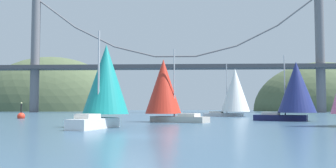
# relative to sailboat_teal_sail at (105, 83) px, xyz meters

# --- Properties ---
(ground_plane) EXTENTS (360.00, 360.00, 0.00)m
(ground_plane) POSITION_rel_sailboat_teal_sail_xyz_m (3.72, -8.89, -3.68)
(ground_plane) COLOR #385670
(headland_left) EXTENTS (63.57, 44.00, 46.80)m
(headland_left) POSITION_rel_sailboat_teal_sail_xyz_m (-51.28, 126.11, -3.68)
(headland_left) COLOR #4C5B3D
(headland_left) RESTS_ON ground_plane
(headland_right) EXTENTS (55.50, 44.00, 41.00)m
(headland_right) POSITION_rel_sailboat_teal_sail_xyz_m (63.72, 126.11, -3.68)
(headland_right) COLOR #4C5B3D
(headland_right) RESTS_ON ground_plane
(suspension_bridge) EXTENTS (127.06, 6.00, 37.48)m
(suspension_bridge) POSITION_rel_sailboat_teal_sail_xyz_m (3.72, 86.11, 12.54)
(suspension_bridge) COLOR slate
(suspension_bridge) RESTS_ON ground_plane
(sailboat_teal_sail) EXTENTS (4.62, 7.28, 7.80)m
(sailboat_teal_sail) POSITION_rel_sailboat_teal_sail_xyz_m (0.00, 0.00, 0.00)
(sailboat_teal_sail) COLOR white
(sailboat_teal_sail) RESTS_ON ground_plane
(sailboat_white_mainsail) EXTENTS (9.03, 6.60, 9.42)m
(sailboat_white_mainsail) POSITION_rel_sailboat_teal_sail_xyz_m (15.51, 35.50, 0.83)
(sailboat_white_mainsail) COLOR white
(sailboat_white_mainsail) RESTS_ON ground_plane
(sailboat_navy_sail) EXTENTS (7.98, 5.96, 8.02)m
(sailboat_navy_sail) POSITION_rel_sailboat_teal_sail_xyz_m (19.92, 14.75, 0.14)
(sailboat_navy_sail) COLOR #191E4C
(sailboat_navy_sail) RESTS_ON ground_plane
(sailboat_scarlet_sail) EXTENTS (7.91, 6.10, 8.17)m
(sailboat_scarlet_sail) POSITION_rel_sailboat_teal_sail_xyz_m (4.35, 11.33, 0.04)
(sailboat_scarlet_sail) COLOR #B7B2A8
(sailboat_scarlet_sail) RESTS_ON ground_plane
(channel_buoy) EXTENTS (1.10, 1.10, 2.64)m
(channel_buoy) POSITION_rel_sailboat_teal_sail_xyz_m (-17.35, 22.87, -3.31)
(channel_buoy) COLOR red
(channel_buoy) RESTS_ON ground_plane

